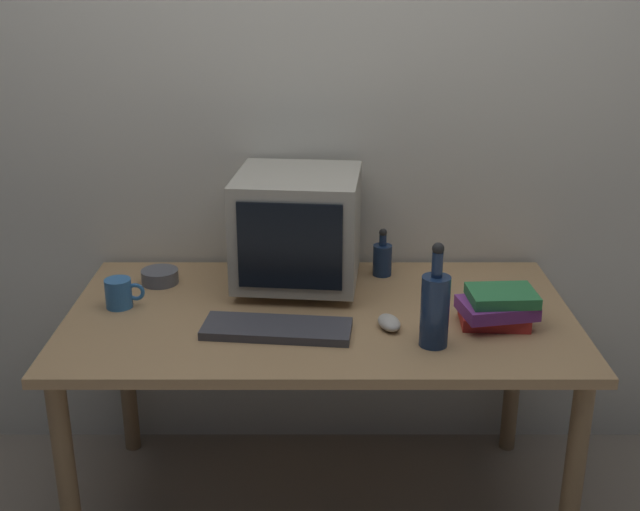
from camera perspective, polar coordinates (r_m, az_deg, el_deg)
ground_plane at (r=2.80m, az=0.00°, el=-17.39°), size 6.00×6.00×0.00m
back_wall at (r=2.72m, az=-0.01°, el=10.60°), size 4.00×0.08×2.50m
desk at (r=2.46m, az=0.00°, el=-5.71°), size 1.51×0.83×0.71m
crt_monitor at (r=2.55m, az=-1.58°, el=1.93°), size 0.42×0.42×0.37m
keyboard at (r=2.29m, az=-3.06°, el=-5.19°), size 0.43×0.19×0.02m
computer_mouse at (r=2.32m, az=4.91°, el=-4.74°), size 0.08×0.11×0.04m
bottle_tall at (r=2.20m, az=8.14°, el=-3.66°), size 0.08×0.08×0.30m
bottle_short at (r=2.69m, az=4.42°, el=-0.18°), size 0.06×0.06×0.16m
book_stack at (r=2.38m, az=12.43°, el=-3.60°), size 0.23×0.19×0.11m
mug at (r=2.51m, az=-13.99°, el=-2.61°), size 0.12×0.08×0.09m
cd_spindle at (r=2.68m, az=-11.26°, el=-1.48°), size 0.12×0.12×0.04m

